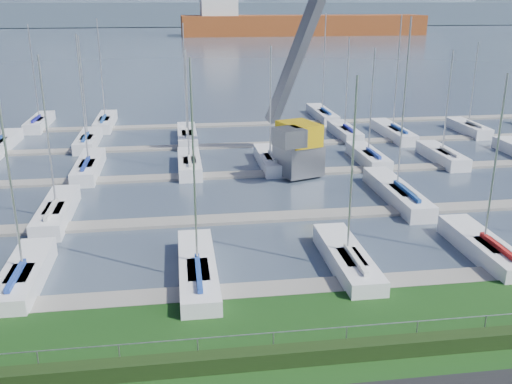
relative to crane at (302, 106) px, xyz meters
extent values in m
cube|color=#404D5E|center=(-5.88, 233.44, -5.73)|extent=(800.00, 540.00, 0.20)
cube|color=black|center=(-5.88, -26.96, -4.98)|extent=(80.00, 0.70, 0.70)
cylinder|color=gray|center=(-5.88, -26.56, -4.13)|extent=(80.00, 0.04, 0.04)
cube|color=#495B6B|center=(-5.88, 303.44, 0.67)|extent=(900.00, 80.00, 12.00)
cube|color=slate|center=(-5.88, -20.56, -5.55)|extent=(90.00, 1.60, 0.25)
cube|color=slate|center=(-5.88, -10.56, -5.55)|extent=(90.00, 1.60, 0.25)
cube|color=slate|center=(-5.88, -0.56, -5.55)|extent=(90.00, 1.60, 0.25)
cube|color=slate|center=(-5.88, 9.44, -5.55)|extent=(90.00, 1.60, 0.25)
cube|color=slate|center=(-5.88, 19.44, -5.55)|extent=(90.00, 1.60, 0.25)
cube|color=slate|center=(-0.46, -1.23, -4.13)|extent=(4.08, 4.08, 2.60)
cube|color=#C0970B|center=(-0.46, -1.23, -2.03)|extent=(3.58, 4.07, 1.80)
cube|color=slate|center=(1.34, 3.27, 6.97)|extent=(6.37, 10.27, 19.89)
cube|color=#57595E|center=(-1.66, -3.23, -1.83)|extent=(2.62, 2.74, 1.40)
cube|color=brown|center=(42.50, 190.04, -2.83)|extent=(98.56, 18.98, 10.00)
cube|color=silver|center=(8.07, 189.70, 4.67)|extent=(14.14, 14.14, 12.00)
camera|label=1|loc=(-10.30, -45.81, 8.38)|focal=40.00mm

